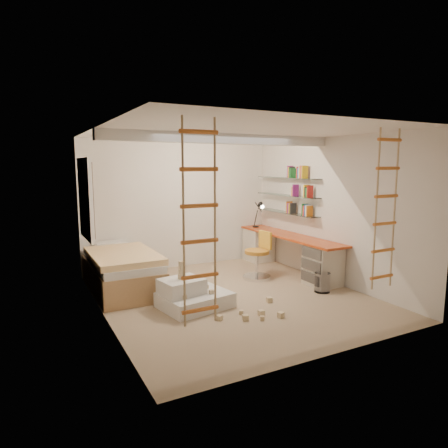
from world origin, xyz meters
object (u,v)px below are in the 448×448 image
desk (288,252)px  swivel_chair (258,261)px  bed (122,271)px  play_platform (191,296)px

desk → swivel_chair: size_ratio=3.17×
bed → swivel_chair: swivel_chair is taller
play_platform → bed: bearing=117.7°
desk → swivel_chair: bearing=-169.3°
desk → play_platform: desk is taller
bed → swivel_chair: size_ratio=2.26×
desk → bed: (-3.20, 0.36, -0.07)m
bed → play_platform: bed is taller
swivel_chair → play_platform: (-1.70, -0.84, -0.16)m
desk → play_platform: (-2.49, -0.98, -0.23)m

